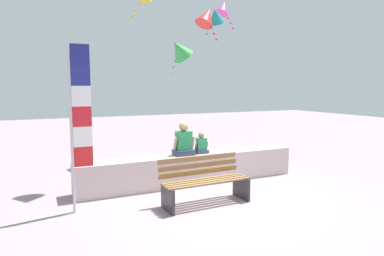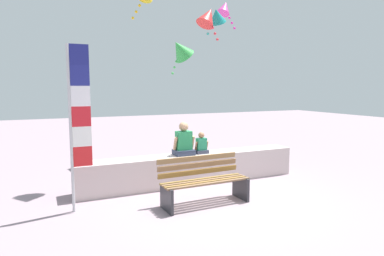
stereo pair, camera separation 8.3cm
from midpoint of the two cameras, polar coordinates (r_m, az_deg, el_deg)
ground_plane at (r=6.85m, az=4.57°, el=-11.80°), size 40.00×40.00×0.00m
seawall_ledge at (r=7.80m, az=0.23°, el=-6.87°), size 5.19×0.58×0.68m
park_bench at (r=6.46m, az=2.34°, el=-9.03°), size 1.71×0.66×0.88m
person_adult at (r=7.59m, az=-1.10°, el=-2.40°), size 0.49×0.36×0.75m
person_child at (r=7.79m, az=1.89°, el=-2.90°), size 0.32×0.24×0.49m
flag_banner at (r=6.16m, az=-18.52°, el=1.97°), size 0.37×0.05×2.93m
kite_red at (r=10.81m, az=2.95°, el=18.28°), size 0.90×0.81×1.14m
kite_green at (r=10.73m, az=-1.77°, el=13.12°), size 1.00×0.85×1.18m
kite_magenta at (r=12.27m, az=5.75°, el=19.53°), size 0.75×0.73×1.06m
kite_teal at (r=11.37m, az=4.43°, el=18.34°), size 0.87×0.86×0.91m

